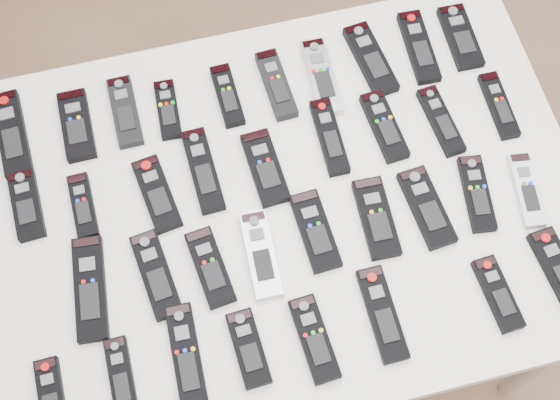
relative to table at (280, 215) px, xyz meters
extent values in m
plane|color=brown|center=(0.07, 0.05, -0.72)|extent=(4.00, 4.00, 0.00)
cube|color=white|center=(0.00, 0.00, 0.04)|extent=(1.25, 0.88, 0.04)
cylinder|color=beige|center=(0.56, -0.38, -0.35)|extent=(0.04, 0.04, 0.74)
cylinder|color=beige|center=(-0.56, 0.38, -0.35)|extent=(0.04, 0.04, 0.74)
cylinder|color=beige|center=(0.56, 0.38, -0.35)|extent=(0.04, 0.04, 0.74)
cube|color=black|center=(-0.51, 0.29, 0.07)|extent=(0.07, 0.21, 0.02)
cube|color=black|center=(-0.38, 0.28, 0.07)|extent=(0.06, 0.16, 0.02)
cube|color=black|center=(-0.27, 0.29, 0.07)|extent=(0.05, 0.17, 0.02)
cube|color=black|center=(-0.18, 0.27, 0.07)|extent=(0.05, 0.14, 0.02)
cube|color=black|center=(-0.05, 0.27, 0.07)|extent=(0.05, 0.15, 0.02)
cube|color=black|center=(0.06, 0.27, 0.07)|extent=(0.06, 0.17, 0.02)
cube|color=#B7B7BC|center=(0.16, 0.27, 0.07)|extent=(0.06, 0.19, 0.02)
cube|color=black|center=(0.28, 0.29, 0.07)|extent=(0.08, 0.19, 0.02)
cube|color=black|center=(0.39, 0.29, 0.07)|extent=(0.06, 0.19, 0.02)
cube|color=black|center=(0.49, 0.30, 0.07)|extent=(0.06, 0.17, 0.02)
cube|color=black|center=(-0.50, 0.12, 0.07)|extent=(0.06, 0.15, 0.02)
cube|color=black|center=(-0.39, 0.09, 0.07)|extent=(0.05, 0.14, 0.02)
cube|color=black|center=(-0.24, 0.08, 0.07)|extent=(0.08, 0.17, 0.02)
cube|color=black|center=(-0.14, 0.11, 0.07)|extent=(0.06, 0.19, 0.02)
cube|color=black|center=(-0.01, 0.08, 0.07)|extent=(0.07, 0.17, 0.02)
cube|color=black|center=(0.14, 0.12, 0.07)|extent=(0.05, 0.18, 0.02)
cube|color=black|center=(0.26, 0.12, 0.07)|extent=(0.06, 0.17, 0.02)
cube|color=black|center=(0.38, 0.10, 0.07)|extent=(0.06, 0.17, 0.02)
cube|color=black|center=(0.51, 0.11, 0.07)|extent=(0.04, 0.16, 0.02)
cube|color=black|center=(-0.40, -0.09, 0.07)|extent=(0.08, 0.21, 0.02)
cube|color=black|center=(-0.27, -0.09, 0.07)|extent=(0.08, 0.19, 0.02)
cube|color=black|center=(-0.17, -0.10, 0.07)|extent=(0.07, 0.17, 0.02)
cube|color=#B7B7BC|center=(-0.06, -0.10, 0.07)|extent=(0.06, 0.18, 0.02)
cube|color=black|center=(0.05, -0.08, 0.07)|extent=(0.07, 0.17, 0.02)
cube|color=black|center=(0.18, -0.08, 0.07)|extent=(0.07, 0.17, 0.02)
cube|color=black|center=(0.29, -0.08, 0.07)|extent=(0.08, 0.18, 0.02)
cube|color=black|center=(0.40, -0.08, 0.07)|extent=(0.07, 0.17, 0.02)
cube|color=silver|center=(0.50, -0.10, 0.07)|extent=(0.07, 0.17, 0.02)
cube|color=black|center=(-0.50, -0.28, 0.07)|extent=(0.05, 0.15, 0.02)
cube|color=black|center=(-0.37, -0.27, 0.07)|extent=(0.04, 0.15, 0.02)
cube|color=black|center=(-0.25, -0.27, 0.07)|extent=(0.06, 0.21, 0.02)
cube|color=black|center=(-0.13, -0.28, 0.07)|extent=(0.06, 0.15, 0.02)
cube|color=black|center=(-0.01, -0.29, 0.07)|extent=(0.06, 0.17, 0.02)
cube|color=black|center=(0.13, -0.28, 0.07)|extent=(0.05, 0.19, 0.02)
cube|color=black|center=(0.36, -0.29, 0.07)|extent=(0.06, 0.15, 0.02)
cube|color=black|center=(0.50, -0.27, 0.07)|extent=(0.07, 0.17, 0.02)
camera|label=1|loc=(-0.16, -0.62, 1.52)|focal=50.00mm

